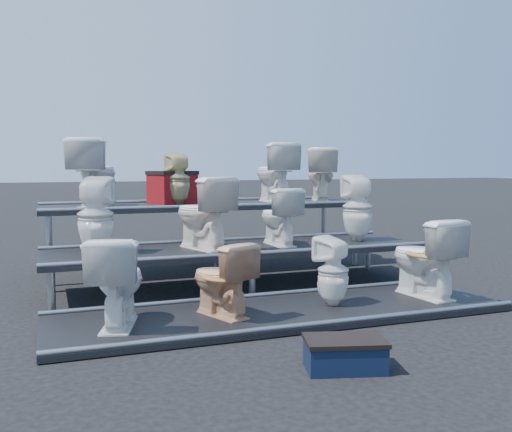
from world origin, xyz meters
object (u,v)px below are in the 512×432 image
object	(u,v)px
toilet_4	(96,216)
step_stool	(345,356)
toilet_1	(221,279)
toilet_0	(117,281)
toilet_2	(333,271)
toilet_7	(358,208)
toilet_8	(94,173)
toilet_9	(178,179)
toilet_3	(424,257)
toilet_11	(321,175)
toilet_5	(202,213)
toilet_6	(279,216)
toilet_10	(275,173)
red_crate	(172,189)

from	to	relation	value
toilet_4	step_stool	bearing A→B (deg)	136.78
toilet_1	toilet_4	distance (m)	1.67
toilet_0	toilet_2	size ratio (longest dim) A/B	1.15
toilet_7	toilet_8	xyz separation A→B (m)	(-2.96, 1.30, 0.42)
toilet_9	step_stool	xyz separation A→B (m)	(0.23, -4.00, -1.10)
toilet_0	toilet_3	size ratio (longest dim) A/B	0.94
toilet_11	step_stool	distance (m)	4.54
toilet_5	toilet_7	bearing A→B (deg)	161.98
toilet_0	toilet_8	bearing A→B (deg)	-75.05
toilet_0	step_stool	size ratio (longest dim) A/B	1.44
toilet_5	toilet_11	distance (m)	2.49
toilet_2	toilet_11	xyz separation A→B (m)	(1.18, 2.60, 0.85)
toilet_5	toilet_6	bearing A→B (deg)	161.98
step_stool	toilet_3	bearing A→B (deg)	55.54
toilet_5	toilet_6	world-z (taller)	toilet_5
toilet_2	toilet_11	world-z (taller)	toilet_11
toilet_5	toilet_9	distance (m)	1.34
toilet_6	toilet_11	bearing A→B (deg)	-133.40
toilet_8	toilet_6	bearing A→B (deg)	169.04
toilet_9	toilet_10	world-z (taller)	toilet_10
toilet_7	red_crate	bearing A→B (deg)	-25.90
toilet_0	step_stool	bearing A→B (deg)	149.65
toilet_0	red_crate	bearing A→B (deg)	-94.80
toilet_1	toilet_11	world-z (taller)	toilet_11
step_stool	toilet_6	bearing A→B (deg)	92.35
toilet_6	toilet_10	size ratio (longest dim) A/B	0.81
toilet_6	toilet_11	distance (m)	1.82
toilet_0	toilet_5	bearing A→B (deg)	-113.47
toilet_1	toilet_3	distance (m)	2.13
toilet_5	toilet_8	distance (m)	1.71
toilet_7	toilet_9	distance (m)	2.33
toilet_0	toilet_4	size ratio (longest dim) A/B	0.93
toilet_4	toilet_11	xyz separation A→B (m)	(3.22, 1.30, 0.37)
toilet_2	toilet_6	bearing A→B (deg)	-111.30
toilet_10	toilet_4	bearing A→B (deg)	26.36
toilet_3	toilet_10	distance (m)	2.78
toilet_2	toilet_7	world-z (taller)	toilet_7
red_crate	toilet_4	bearing A→B (deg)	-148.80
toilet_7	toilet_11	bearing A→B (deg)	-85.31
toilet_4	toilet_11	distance (m)	3.49
toilet_0	toilet_11	world-z (taller)	toilet_11
toilet_3	toilet_9	world-z (taller)	toilet_9
toilet_2	toilet_8	xyz separation A→B (m)	(-1.94, 2.60, 0.89)
toilet_7	red_crate	xyz separation A→B (m)	(-1.95, 1.49, 0.19)
toilet_0	step_stool	world-z (taller)	toilet_0
step_stool	toilet_0	bearing A→B (deg)	149.35
toilet_3	step_stool	size ratio (longest dim) A/B	1.53
toilet_4	toilet_5	size ratio (longest dim) A/B	1.01
toilet_2	toilet_10	bearing A→B (deg)	-121.93
toilet_11	toilet_7	bearing A→B (deg)	104.56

